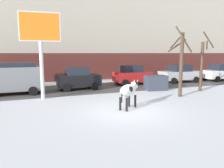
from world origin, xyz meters
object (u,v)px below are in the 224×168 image
at_px(car_grey_van, 11,78).
at_px(bare_tree_right_lot, 181,61).
at_px(car_white_sedan, 221,72).
at_px(pedestrian_near_billboard, 37,76).
at_px(bare_tree_left_lot, 202,64).
at_px(pedestrian_by_cars, 42,76).
at_px(dumpster, 156,83).
at_px(cow_holstein, 129,91).
at_px(billboard, 40,32).
at_px(car_red_hatchback, 132,75).
at_px(car_silver_sedan, 180,74).
at_px(car_black_hatchback, 78,78).

bearing_deg(car_grey_van, bare_tree_right_lot, -25.20).
xyz_separation_m(car_white_sedan, pedestrian_near_billboard, (-18.89, 3.60, -0.03)).
relative_size(pedestrian_near_billboard, bare_tree_right_lot, 0.36).
bearing_deg(bare_tree_left_lot, pedestrian_by_cars, 145.38).
xyz_separation_m(car_white_sedan, bare_tree_left_lot, (-6.98, -4.34, 1.24)).
bearing_deg(bare_tree_right_lot, dumpster, 91.66).
bearing_deg(cow_holstein, bare_tree_right_lot, 19.06).
distance_m(billboard, car_grey_van, 4.45).
bearing_deg(cow_holstein, pedestrian_by_cars, 109.64).
height_order(billboard, pedestrian_near_billboard, billboard).
bearing_deg(pedestrian_near_billboard, car_red_hatchback, -17.58).
xyz_separation_m(car_grey_van, dumpster, (10.86, -2.30, -0.64)).
height_order(car_grey_van, bare_tree_right_lot, bare_tree_right_lot).
xyz_separation_m(car_silver_sedan, dumpster, (-4.89, -3.07, -0.31)).
xyz_separation_m(bare_tree_right_lot, dumpster, (-0.08, 2.86, -1.89)).
height_order(car_grey_van, bare_tree_left_lot, bare_tree_left_lot).
bearing_deg(car_silver_sedan, car_white_sedan, -5.86).
distance_m(car_black_hatchback, dumpster, 6.39).
relative_size(billboard, car_white_sedan, 1.32).
bearing_deg(car_silver_sedan, bare_tree_left_lot, -110.94).
bearing_deg(cow_holstein, car_grey_van, 132.34).
height_order(cow_holstein, car_white_sedan, car_white_sedan).
bearing_deg(pedestrian_by_cars, pedestrian_near_billboard, 180.00).
height_order(car_grey_van, pedestrian_by_cars, car_grey_van).
distance_m(car_red_hatchback, car_white_sedan, 10.46).
bearing_deg(car_red_hatchback, car_black_hatchback, -171.57).
bearing_deg(car_white_sedan, bare_tree_right_lot, -151.45).
bearing_deg(car_white_sedan, bare_tree_left_lot, -148.12).
relative_size(car_black_hatchback, car_red_hatchback, 1.00).
bearing_deg(car_silver_sedan, cow_holstein, -141.65).
distance_m(car_silver_sedan, dumpster, 5.79).
height_order(pedestrian_by_cars, dumpster, pedestrian_by_cars).
bearing_deg(dumpster, car_red_hatchback, 96.76).
bearing_deg(car_red_hatchback, pedestrian_near_billboard, 162.42).
relative_size(car_grey_van, bare_tree_left_lot, 1.01).
distance_m(cow_holstein, car_white_sedan, 16.29).
bearing_deg(car_black_hatchback, pedestrian_by_cars, 127.44).
height_order(car_grey_van, car_white_sedan, car_grey_van).
xyz_separation_m(car_white_sedan, dumpster, (-10.01, -2.55, -0.31)).
height_order(car_black_hatchback, dumpster, car_black_hatchback).
relative_size(car_red_hatchback, bare_tree_left_lot, 0.77).
xyz_separation_m(car_black_hatchback, car_silver_sedan, (10.70, 0.41, -0.02)).
relative_size(car_red_hatchback, bare_tree_right_lot, 0.74).
xyz_separation_m(billboard, car_silver_sedan, (13.73, 3.27, -3.41)).
bearing_deg(car_black_hatchback, pedestrian_near_billboard, 131.43).
xyz_separation_m(car_red_hatchback, pedestrian_by_cars, (-8.06, 2.68, -0.05)).
bearing_deg(car_silver_sedan, car_black_hatchback, -177.81).
bearing_deg(bare_tree_right_lot, car_black_hatchback, 136.86).
xyz_separation_m(billboard, bare_tree_left_lot, (11.86, -1.59, -2.17)).
distance_m(billboard, bare_tree_right_lot, 9.48).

